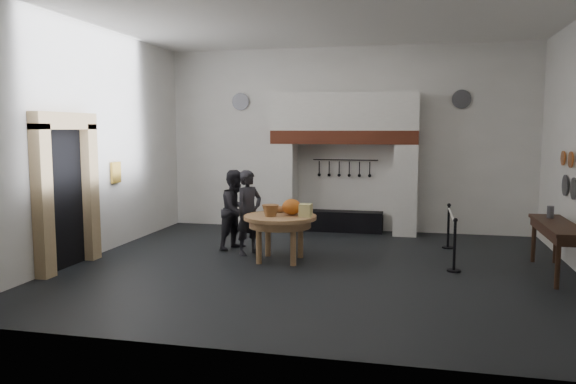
% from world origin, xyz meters
% --- Properties ---
extents(floor, '(9.00, 8.00, 0.02)m').
position_xyz_m(floor, '(0.00, 0.00, 0.00)').
color(floor, black).
rests_on(floor, ground).
extents(ceiling, '(9.00, 8.00, 0.02)m').
position_xyz_m(ceiling, '(0.00, 0.00, 4.50)').
color(ceiling, silver).
rests_on(ceiling, wall_back).
extents(wall_back, '(9.00, 0.02, 4.50)m').
position_xyz_m(wall_back, '(0.00, 4.00, 2.25)').
color(wall_back, white).
rests_on(wall_back, floor).
extents(wall_front, '(9.00, 0.02, 4.50)m').
position_xyz_m(wall_front, '(0.00, -4.00, 2.25)').
color(wall_front, white).
rests_on(wall_front, floor).
extents(wall_left, '(0.02, 8.00, 4.50)m').
position_xyz_m(wall_left, '(-4.50, 0.00, 2.25)').
color(wall_left, white).
rests_on(wall_left, floor).
extents(chimney_pier_left, '(0.55, 0.70, 2.15)m').
position_xyz_m(chimney_pier_left, '(-1.48, 3.65, 1.07)').
color(chimney_pier_left, silver).
rests_on(chimney_pier_left, floor).
extents(chimney_pier_right, '(0.55, 0.70, 2.15)m').
position_xyz_m(chimney_pier_right, '(1.48, 3.65, 1.07)').
color(chimney_pier_right, silver).
rests_on(chimney_pier_right, floor).
extents(hearth_brick_band, '(3.50, 0.72, 0.32)m').
position_xyz_m(hearth_brick_band, '(0.00, 3.65, 2.31)').
color(hearth_brick_band, '#9E442B').
rests_on(hearth_brick_band, chimney_pier_left).
extents(chimney_hood, '(3.50, 0.70, 0.90)m').
position_xyz_m(chimney_hood, '(0.00, 3.65, 2.92)').
color(chimney_hood, silver).
rests_on(chimney_hood, hearth_brick_band).
extents(iron_range, '(1.90, 0.45, 0.50)m').
position_xyz_m(iron_range, '(0.00, 3.72, 0.25)').
color(iron_range, black).
rests_on(iron_range, floor).
extents(utensil_rail, '(1.60, 0.02, 0.02)m').
position_xyz_m(utensil_rail, '(0.00, 3.92, 1.75)').
color(utensil_rail, black).
rests_on(utensil_rail, wall_back).
extents(door_recess, '(0.04, 1.10, 2.50)m').
position_xyz_m(door_recess, '(-4.47, -1.00, 1.25)').
color(door_recess, black).
rests_on(door_recess, floor).
extents(door_jamb_near, '(0.22, 0.30, 2.60)m').
position_xyz_m(door_jamb_near, '(-4.38, -1.70, 1.30)').
color(door_jamb_near, tan).
rests_on(door_jamb_near, floor).
extents(door_jamb_far, '(0.22, 0.30, 2.60)m').
position_xyz_m(door_jamb_far, '(-4.38, -0.30, 1.30)').
color(door_jamb_far, tan).
rests_on(door_jamb_far, floor).
extents(door_lintel, '(0.22, 1.70, 0.30)m').
position_xyz_m(door_lintel, '(-4.38, -1.00, 2.65)').
color(door_lintel, tan).
rests_on(door_lintel, door_jamb_near).
extents(wall_plaque, '(0.05, 0.34, 0.44)m').
position_xyz_m(wall_plaque, '(-4.45, 0.80, 1.60)').
color(wall_plaque, gold).
rests_on(wall_plaque, wall_left).
extents(work_table, '(1.41, 1.41, 0.07)m').
position_xyz_m(work_table, '(-0.79, 0.38, 0.84)').
color(work_table, tan).
rests_on(work_table, floor).
extents(pumpkin, '(0.36, 0.36, 0.31)m').
position_xyz_m(pumpkin, '(-0.59, 0.48, 1.03)').
color(pumpkin, '#C55D1B').
rests_on(pumpkin, work_table).
extents(cheese_block_big, '(0.22, 0.22, 0.24)m').
position_xyz_m(cheese_block_big, '(-0.29, 0.33, 0.99)').
color(cheese_block_big, '#D9D182').
rests_on(cheese_block_big, work_table).
extents(cheese_block_small, '(0.18, 0.18, 0.20)m').
position_xyz_m(cheese_block_small, '(-0.31, 0.63, 0.97)').
color(cheese_block_small, '#F8D794').
rests_on(cheese_block_small, work_table).
extents(wicker_basket, '(0.33, 0.33, 0.22)m').
position_xyz_m(wicker_basket, '(-0.94, 0.23, 0.98)').
color(wicker_basket, brown).
rests_on(wicker_basket, work_table).
extents(bread_loaf, '(0.31, 0.18, 0.13)m').
position_xyz_m(bread_loaf, '(-0.89, 0.73, 0.94)').
color(bread_loaf, '#A8673B').
rests_on(bread_loaf, work_table).
extents(visitor_near, '(0.68, 0.74, 1.70)m').
position_xyz_m(visitor_near, '(-1.54, 0.79, 0.85)').
color(visitor_near, black).
rests_on(visitor_near, floor).
extents(visitor_far, '(0.90, 0.99, 1.67)m').
position_xyz_m(visitor_far, '(-1.94, 1.19, 0.83)').
color(visitor_far, black).
rests_on(visitor_far, floor).
extents(side_table, '(0.55, 2.20, 0.06)m').
position_xyz_m(side_table, '(4.10, 0.42, 0.87)').
color(side_table, '#321B12').
rests_on(side_table, floor).
extents(pewter_jug, '(0.12, 0.12, 0.22)m').
position_xyz_m(pewter_jug, '(4.10, 1.02, 1.01)').
color(pewter_jug, '#525258').
rests_on(pewter_jug, side_table).
extents(copper_pan_c, '(0.03, 0.30, 0.30)m').
position_xyz_m(copper_pan_c, '(4.46, 1.30, 1.95)').
color(copper_pan_c, '#C6662D').
rests_on(copper_pan_c, wall_right).
extents(copper_pan_d, '(0.03, 0.28, 0.28)m').
position_xyz_m(copper_pan_d, '(4.46, 1.85, 1.95)').
color(copper_pan_d, '#C6662D').
rests_on(copper_pan_d, wall_right).
extents(pewter_plate_mid, '(0.03, 0.40, 0.40)m').
position_xyz_m(pewter_plate_mid, '(4.46, 1.00, 1.45)').
color(pewter_plate_mid, '#4C4C51').
rests_on(pewter_plate_mid, wall_right).
extents(pewter_plate_right, '(0.03, 0.40, 0.40)m').
position_xyz_m(pewter_plate_right, '(4.46, 1.60, 1.45)').
color(pewter_plate_right, '#4C4C51').
rests_on(pewter_plate_right, wall_right).
extents(pewter_plate_back_left, '(0.44, 0.03, 0.44)m').
position_xyz_m(pewter_plate_back_left, '(-2.70, 3.96, 3.20)').
color(pewter_plate_back_left, '#4C4C51').
rests_on(pewter_plate_back_left, wall_back).
extents(pewter_plate_back_right, '(0.44, 0.03, 0.44)m').
position_xyz_m(pewter_plate_back_right, '(2.70, 3.96, 3.20)').
color(pewter_plate_back_right, '#4C4C51').
rests_on(pewter_plate_back_right, wall_back).
extents(barrier_post_near, '(0.05, 0.05, 0.90)m').
position_xyz_m(barrier_post_near, '(2.40, 0.26, 0.45)').
color(barrier_post_near, black).
rests_on(barrier_post_near, floor).
extents(barrier_post_far, '(0.05, 0.05, 0.90)m').
position_xyz_m(barrier_post_far, '(2.40, 2.26, 0.45)').
color(barrier_post_far, black).
rests_on(barrier_post_far, floor).
extents(barrier_rope, '(0.04, 2.00, 0.04)m').
position_xyz_m(barrier_rope, '(2.40, 1.26, 0.85)').
color(barrier_rope, silver).
rests_on(barrier_rope, barrier_post_near).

